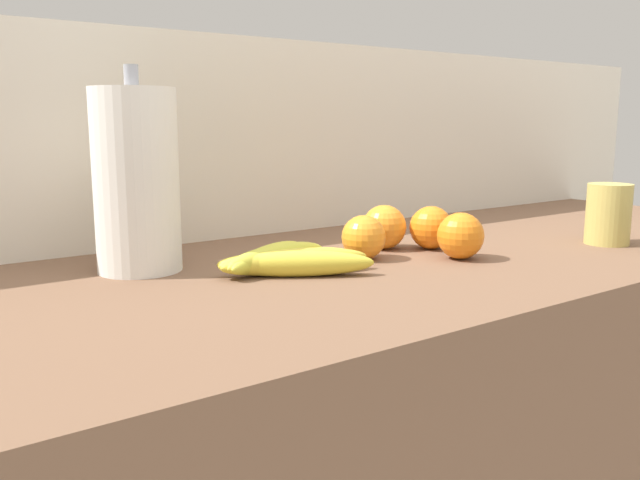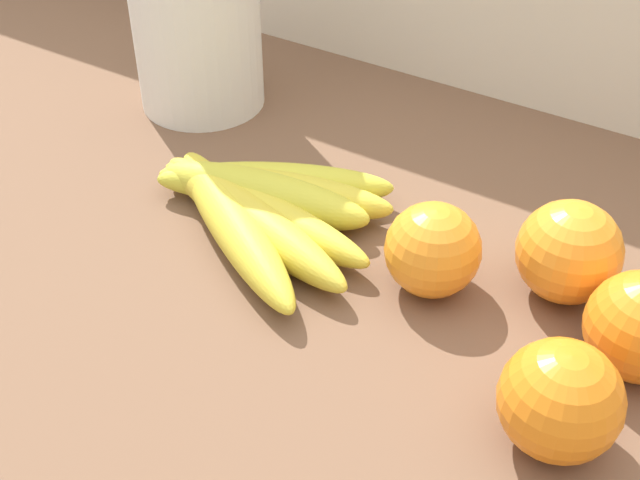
{
  "view_description": "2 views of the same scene",
  "coord_description": "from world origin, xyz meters",
  "px_view_note": "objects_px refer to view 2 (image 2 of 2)",
  "views": [
    {
      "loc": [
        -0.64,
        -0.75,
        1.15
      ],
      "look_at": [
        -0.07,
        0.02,
        0.98
      ],
      "focal_mm": 37.37,
      "sensor_mm": 36.0,
      "label": 1
    },
    {
      "loc": [
        0.19,
        -0.4,
        1.34
      ],
      "look_at": [
        -0.05,
        -0.03,
        1.0
      ],
      "focal_mm": 46.94,
      "sensor_mm": 36.0,
      "label": 2
    }
  ],
  "objects_px": {
    "orange_back_right": "(560,401)",
    "orange_right": "(569,252)",
    "banana_bunch": "(259,204)",
    "orange_far_right": "(433,250)"
  },
  "relations": [
    {
      "from": "orange_back_right",
      "to": "orange_right",
      "type": "relative_size",
      "value": 0.98
    },
    {
      "from": "banana_bunch",
      "to": "orange_right",
      "type": "height_order",
      "value": "orange_right"
    },
    {
      "from": "banana_bunch",
      "to": "orange_back_right",
      "type": "xyz_separation_m",
      "value": [
        0.27,
        -0.08,
        0.02
      ]
    },
    {
      "from": "banana_bunch",
      "to": "orange_far_right",
      "type": "distance_m",
      "value": 0.15
    },
    {
      "from": "banana_bunch",
      "to": "orange_back_right",
      "type": "bearing_deg",
      "value": -17.03
    },
    {
      "from": "banana_bunch",
      "to": "orange_right",
      "type": "xyz_separation_m",
      "value": [
        0.23,
        0.05,
        0.02
      ]
    },
    {
      "from": "orange_right",
      "to": "orange_back_right",
      "type": "bearing_deg",
      "value": -72.81
    },
    {
      "from": "banana_bunch",
      "to": "orange_far_right",
      "type": "bearing_deg",
      "value": 1.21
    },
    {
      "from": "orange_far_right",
      "to": "orange_right",
      "type": "height_order",
      "value": "orange_right"
    },
    {
      "from": "orange_back_right",
      "to": "banana_bunch",
      "type": "bearing_deg",
      "value": 162.97
    }
  ]
}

